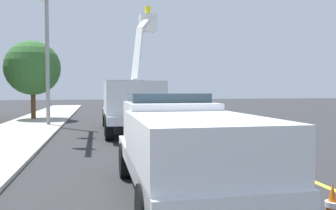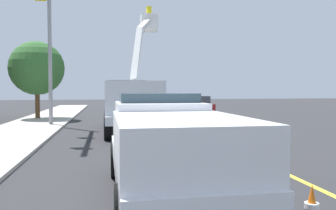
{
  "view_description": "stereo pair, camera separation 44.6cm",
  "coord_description": "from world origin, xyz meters",
  "px_view_note": "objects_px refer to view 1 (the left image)",
  "views": [
    {
      "loc": [
        -16.59,
        5.26,
        2.14
      ],
      "look_at": [
        -0.37,
        1.53,
        1.4
      ],
      "focal_mm": 36.51,
      "sensor_mm": 36.0,
      "label": 1
    },
    {
      "loc": [
        -16.68,
        4.82,
        2.14
      ],
      "look_at": [
        -0.37,
        1.53,
        1.4
      ],
      "focal_mm": 36.51,
      "sensor_mm": 36.0,
      "label": 2
    }
  ],
  "objects_px": {
    "service_pickup_truck": "(182,142)",
    "traffic_signal_mast": "(42,19)",
    "passing_minivan": "(190,105)",
    "traffic_cone_mid_front": "(155,117)",
    "utility_bucket_truck": "(129,100)"
  },
  "relations": [
    {
      "from": "utility_bucket_truck",
      "to": "traffic_signal_mast",
      "type": "distance_m",
      "value": 6.25
    },
    {
      "from": "traffic_signal_mast",
      "to": "passing_minivan",
      "type": "bearing_deg",
      "value": -59.02
    },
    {
      "from": "traffic_cone_mid_front",
      "to": "traffic_signal_mast",
      "type": "bearing_deg",
      "value": 113.12
    },
    {
      "from": "utility_bucket_truck",
      "to": "passing_minivan",
      "type": "distance_m",
      "value": 9.17
    },
    {
      "from": "service_pickup_truck",
      "to": "traffic_signal_mast",
      "type": "height_order",
      "value": "traffic_signal_mast"
    },
    {
      "from": "utility_bucket_truck",
      "to": "service_pickup_truck",
      "type": "xyz_separation_m",
      "value": [
        -11.17,
        0.24,
        -0.49
      ]
    },
    {
      "from": "passing_minivan",
      "to": "traffic_signal_mast",
      "type": "height_order",
      "value": "traffic_signal_mast"
    },
    {
      "from": "service_pickup_truck",
      "to": "traffic_signal_mast",
      "type": "bearing_deg",
      "value": 18.23
    },
    {
      "from": "service_pickup_truck",
      "to": "traffic_cone_mid_front",
      "type": "xyz_separation_m",
      "value": [
        15.39,
        -2.37,
        -0.76
      ]
    },
    {
      "from": "passing_minivan",
      "to": "traffic_cone_mid_front",
      "type": "bearing_deg",
      "value": 133.25
    },
    {
      "from": "service_pickup_truck",
      "to": "traffic_cone_mid_front",
      "type": "height_order",
      "value": "service_pickup_truck"
    },
    {
      "from": "service_pickup_truck",
      "to": "utility_bucket_truck",
      "type": "bearing_deg",
      "value": -1.21
    },
    {
      "from": "utility_bucket_truck",
      "to": "service_pickup_truck",
      "type": "height_order",
      "value": "utility_bucket_truck"
    },
    {
      "from": "passing_minivan",
      "to": "service_pickup_truck",
      "type": "bearing_deg",
      "value": 162.91
    },
    {
      "from": "passing_minivan",
      "to": "traffic_cone_mid_front",
      "type": "height_order",
      "value": "passing_minivan"
    }
  ]
}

